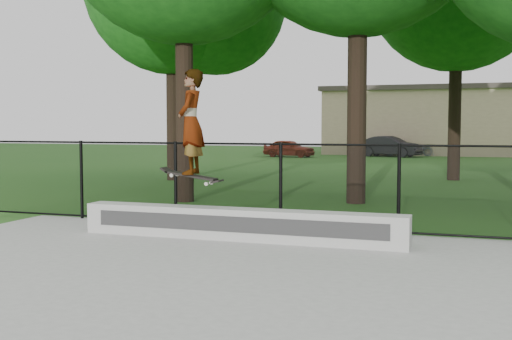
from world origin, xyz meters
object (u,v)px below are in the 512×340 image
object	(u,v)px
car_a	(289,148)
car_b	(390,146)
car_c	(408,147)
grind_ledge	(239,224)
skater_airborne	(191,124)

from	to	relation	value
car_a	car_b	bearing A→B (deg)	-59.96
car_b	car_c	world-z (taller)	car_b
car_a	car_c	bearing A→B (deg)	-49.38
grind_ledge	car_b	distance (m)	29.06
grind_ledge	car_c	bearing A→B (deg)	90.67
car_b	car_c	distance (m)	2.07
grind_ledge	car_a	distance (m)	27.63
car_c	skater_airborne	xyz separation A→B (m)	(-0.43, -30.93, 1.34)
car_c	car_a	bearing A→B (deg)	118.59
grind_ledge	car_a	world-z (taller)	car_a
car_c	skater_airborne	size ratio (longest dim) A/B	1.86
car_a	skater_airborne	distance (m)	27.51
grind_ledge	skater_airborne	size ratio (longest dim) A/B	2.90
grind_ledge	skater_airborne	bearing A→B (deg)	-177.60
car_a	skater_airborne	bearing A→B (deg)	-159.41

